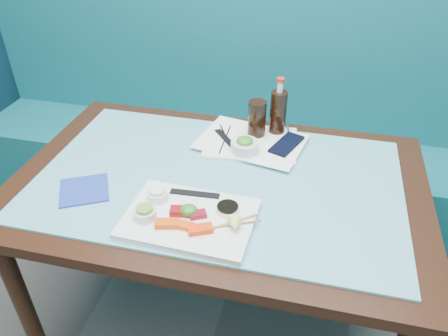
% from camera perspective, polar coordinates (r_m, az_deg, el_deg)
% --- Properties ---
extents(booth_bench, '(3.00, 0.56, 1.17)m').
position_cam_1_polar(booth_bench, '(2.39, 4.26, 2.85)').
color(booth_bench, '#10636A').
rests_on(booth_bench, ground).
extents(dining_table, '(1.40, 0.90, 0.75)m').
position_cam_1_polar(dining_table, '(1.54, -0.75, -4.03)').
color(dining_table, black).
rests_on(dining_table, ground).
extents(glass_top, '(1.22, 0.76, 0.01)m').
position_cam_1_polar(glass_top, '(1.49, -0.77, -1.42)').
color(glass_top, '#60B2C1').
rests_on(glass_top, dining_table).
extents(sashimi_plate, '(0.39, 0.29, 0.02)m').
position_cam_1_polar(sashimi_plate, '(1.31, -4.52, -6.62)').
color(sashimi_plate, white).
rests_on(sashimi_plate, glass_top).
extents(salmon_left, '(0.08, 0.05, 0.02)m').
position_cam_1_polar(salmon_left, '(1.28, -7.45, -7.21)').
color(salmon_left, '#EE4C09').
rests_on(salmon_left, sashimi_plate).
extents(salmon_mid, '(0.06, 0.03, 0.01)m').
position_cam_1_polar(salmon_mid, '(1.27, -5.23, -7.49)').
color(salmon_mid, '#FF450A').
rests_on(salmon_mid, sashimi_plate).
extents(salmon_right, '(0.08, 0.06, 0.02)m').
position_cam_1_polar(salmon_right, '(1.25, -3.11, -7.98)').
color(salmon_right, '#FF370A').
rests_on(salmon_right, sashimi_plate).
extents(tuna_left, '(0.07, 0.05, 0.02)m').
position_cam_1_polar(tuna_left, '(1.31, -5.75, -5.63)').
color(tuna_left, maroon).
rests_on(tuna_left, sashimi_plate).
extents(tuna_right, '(0.06, 0.05, 0.02)m').
position_cam_1_polar(tuna_right, '(1.30, -3.43, -6.07)').
color(tuna_right, maroon).
rests_on(tuna_right, sashimi_plate).
extents(seaweed_garnish, '(0.06, 0.05, 0.03)m').
position_cam_1_polar(seaweed_garnish, '(1.31, -4.65, -5.49)').
color(seaweed_garnish, '#28781B').
rests_on(seaweed_garnish, sashimi_plate).
extents(ramekin_wasabi, '(0.07, 0.07, 0.03)m').
position_cam_1_polar(ramekin_wasabi, '(1.31, -10.27, -5.89)').
color(ramekin_wasabi, white).
rests_on(ramekin_wasabi, sashimi_plate).
extents(wasabi_fill, '(0.06, 0.06, 0.01)m').
position_cam_1_polar(wasabi_fill, '(1.30, -10.35, -5.25)').
color(wasabi_fill, '#63A234').
rests_on(wasabi_fill, ramekin_wasabi).
extents(ramekin_ginger, '(0.07, 0.07, 0.03)m').
position_cam_1_polar(ramekin_ginger, '(1.37, -8.67, -3.57)').
color(ramekin_ginger, white).
rests_on(ramekin_ginger, sashimi_plate).
extents(ginger_fill, '(0.05, 0.05, 0.01)m').
position_cam_1_polar(ginger_fill, '(1.36, -8.74, -2.95)').
color(ginger_fill, '#FDECCF').
rests_on(ginger_fill, ramekin_ginger).
extents(soy_dish, '(0.07, 0.07, 0.01)m').
position_cam_1_polar(soy_dish, '(1.32, 0.48, -5.40)').
color(soy_dish, white).
rests_on(soy_dish, sashimi_plate).
extents(soy_fill, '(0.07, 0.07, 0.01)m').
position_cam_1_polar(soy_fill, '(1.31, 0.48, -5.06)').
color(soy_fill, black).
rests_on(soy_fill, soy_dish).
extents(lemon_wedge, '(0.05, 0.05, 0.05)m').
position_cam_1_polar(lemon_wedge, '(1.24, 1.45, -7.44)').
color(lemon_wedge, '#F2FB77').
rests_on(lemon_wedge, sashimi_plate).
extents(chopstick_sleeve, '(0.16, 0.03, 0.00)m').
position_cam_1_polar(chopstick_sleeve, '(1.39, -3.84, -3.36)').
color(chopstick_sleeve, black).
rests_on(chopstick_sleeve, sashimi_plate).
extents(wooden_chopstick_a, '(0.18, 0.14, 0.01)m').
position_cam_1_polar(wooden_chopstick_a, '(1.27, 0.03, -7.39)').
color(wooden_chopstick_a, tan).
rests_on(wooden_chopstick_a, sashimi_plate).
extents(wooden_chopstick_b, '(0.18, 0.09, 0.01)m').
position_cam_1_polar(wooden_chopstick_b, '(1.27, 0.47, -7.47)').
color(wooden_chopstick_b, '#9C6D49').
rests_on(wooden_chopstick_b, sashimi_plate).
extents(serving_tray, '(0.37, 0.29, 0.01)m').
position_cam_1_polar(serving_tray, '(1.67, 3.54, 3.30)').
color(serving_tray, white).
rests_on(serving_tray, glass_top).
extents(paper_placemat, '(0.43, 0.34, 0.00)m').
position_cam_1_polar(paper_placemat, '(1.66, 3.55, 3.52)').
color(paper_placemat, white).
rests_on(paper_placemat, serving_tray).
extents(seaweed_bowl, '(0.12, 0.12, 0.04)m').
position_cam_1_polar(seaweed_bowl, '(1.59, 2.72, 2.79)').
color(seaweed_bowl, silver).
rests_on(seaweed_bowl, serving_tray).
extents(seaweed_salad, '(0.08, 0.08, 0.03)m').
position_cam_1_polar(seaweed_salad, '(1.58, 2.74, 3.52)').
color(seaweed_salad, '#36881F').
rests_on(seaweed_salad, seaweed_bowl).
extents(cola_glass, '(0.08, 0.08, 0.14)m').
position_cam_1_polar(cola_glass, '(1.68, 4.32, 6.45)').
color(cola_glass, black).
rests_on(cola_glass, serving_tray).
extents(navy_pouch, '(0.12, 0.18, 0.01)m').
position_cam_1_polar(navy_pouch, '(1.65, 8.18, 3.07)').
color(navy_pouch, black).
rests_on(navy_pouch, serving_tray).
extents(fork, '(0.03, 0.08, 0.01)m').
position_cam_1_polar(fork, '(1.74, 8.39, 4.83)').
color(fork, white).
rests_on(fork, serving_tray).
extents(black_chopstick_a, '(0.01, 0.21, 0.01)m').
position_cam_1_polar(black_chopstick_a, '(1.67, 0.15, 3.81)').
color(black_chopstick_a, black).
rests_on(black_chopstick_a, serving_tray).
extents(black_chopstick_b, '(0.11, 0.20, 0.01)m').
position_cam_1_polar(black_chopstick_b, '(1.67, 0.41, 3.79)').
color(black_chopstick_b, black).
rests_on(black_chopstick_b, serving_tray).
extents(tray_sleeve, '(0.12, 0.14, 0.00)m').
position_cam_1_polar(tray_sleeve, '(1.67, 0.28, 3.78)').
color(tray_sleeve, black).
rests_on(tray_sleeve, serving_tray).
extents(cola_bottle_body, '(0.08, 0.08, 0.18)m').
position_cam_1_polar(cola_bottle_body, '(1.70, 7.06, 7.03)').
color(cola_bottle_body, black).
rests_on(cola_bottle_body, glass_top).
extents(cola_bottle_neck, '(0.02, 0.02, 0.04)m').
position_cam_1_polar(cola_bottle_neck, '(1.65, 7.33, 10.47)').
color(cola_bottle_neck, white).
rests_on(cola_bottle_neck, cola_bottle_body).
extents(cola_bottle_cap, '(0.03, 0.03, 0.01)m').
position_cam_1_polar(cola_bottle_cap, '(1.64, 7.41, 11.36)').
color(cola_bottle_cap, red).
rests_on(cola_bottle_cap, cola_bottle_neck).
extents(blue_napkin, '(0.21, 0.21, 0.01)m').
position_cam_1_polar(blue_napkin, '(1.50, -17.81, -2.76)').
color(blue_napkin, '#1C389A').
rests_on(blue_napkin, glass_top).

